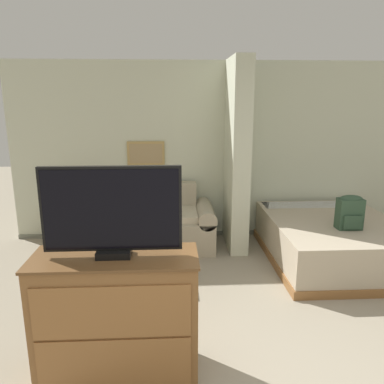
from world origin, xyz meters
The scene contains 10 objects.
wall_back centered at (0.00, 3.65, 1.29)m, with size 6.23×0.16×2.60m.
wall_partition_pillar centered at (0.12, 3.17, 1.30)m, with size 0.24×0.85×2.60m.
couch centered at (-1.15, 3.17, 0.33)m, with size 1.93×0.84×0.88m.
coffee_table centered at (-1.20, 2.12, 0.39)m, with size 0.61×0.46×0.45m.
side_table centered at (-2.27, 3.16, 0.47)m, with size 0.46×0.46×0.56m.
table_lamp centered at (-2.27, 3.16, 0.82)m, with size 0.30×0.30×0.39m.
tv_dresser centered at (-1.19, 0.58, 0.49)m, with size 1.19×0.47×0.98m.
tv centered at (-1.19, 0.58, 1.31)m, with size 0.96×0.16×0.65m.
bed centered at (1.29, 2.57, 0.28)m, with size 1.61×1.97×0.55m.
backpack centered at (1.33, 2.23, 0.77)m, with size 0.29×0.19×0.42m.
Camera 1 is at (-0.77, -1.91, 2.06)m, focal length 35.00 mm.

